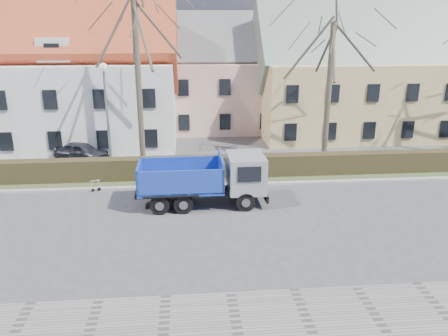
{
  "coord_description": "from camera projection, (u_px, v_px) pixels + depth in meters",
  "views": [
    {
      "loc": [
        0.86,
        -18.87,
        8.85
      ],
      "look_at": [
        2.78,
        3.03,
        1.6
      ],
      "focal_mm": 35.0,
      "sensor_mm": 36.0,
      "label": 1
    }
  ],
  "objects": [
    {
      "name": "ground",
      "position": [
        171.0,
        222.0,
        20.55
      ],
      "size": [
        120.0,
        120.0,
        0.0
      ],
      "primitive_type": "plane",
      "color": "#424345"
    },
    {
      "name": "curb_far",
      "position": [
        173.0,
        186.0,
        24.89
      ],
      "size": [
        80.0,
        0.3,
        0.12
      ],
      "primitive_type": "cube",
      "color": "#9F9C96",
      "rests_on": "ground"
    },
    {
      "name": "building_pink",
      "position": [
        221.0,
        82.0,
        38.55
      ],
      "size": [
        10.8,
        8.8,
        8.0
      ],
      "primitive_type": null,
      "color": "#D7A998",
      "rests_on": "ground"
    },
    {
      "name": "parked_car_a",
      "position": [
        82.0,
        151.0,
        29.65
      ],
      "size": [
        4.03,
        2.78,
        1.27
      ],
      "primitive_type": "imported",
      "rotation": [
        0.0,
        0.0,
        1.19
      ],
      "color": "#22242D",
      "rests_on": "ground"
    },
    {
      "name": "tree_2",
      "position": [
        329.0,
        80.0,
        27.7
      ],
      "size": [
        8.0,
        8.0,
        11.0
      ],
      "primitive_type": null,
      "color": "#473E31",
      "rests_on": "ground"
    },
    {
      "name": "grass_strip",
      "position": [
        174.0,
        177.0,
        26.4
      ],
      "size": [
        80.0,
        3.0,
        0.1
      ],
      "primitive_type": "cube",
      "color": "#3C4728",
      "rests_on": "ground"
    },
    {
      "name": "hedge",
      "position": [
        173.0,
        169.0,
        26.03
      ],
      "size": [
        60.0,
        0.9,
        1.3
      ],
      "primitive_type": "cube",
      "color": "#2C2716",
      "rests_on": "ground"
    },
    {
      "name": "cart_frame",
      "position": [
        91.0,
        186.0,
        24.13
      ],
      "size": [
        0.9,
        0.69,
        0.73
      ],
      "primitive_type": null,
      "rotation": [
        0.0,
        0.0,
        0.33
      ],
      "color": "silver",
      "rests_on": "ground"
    },
    {
      "name": "building_yellow",
      "position": [
        366.0,
        82.0,
        36.64
      ],
      "size": [
        18.8,
        10.8,
        8.5
      ],
      "primitive_type": null,
      "color": "tan",
      "rests_on": "ground"
    },
    {
      "name": "building_white",
      "position": [
        2.0,
        81.0,
        33.12
      ],
      "size": [
        26.8,
        10.8,
        9.5
      ],
      "primitive_type": null,
      "color": "white",
      "rests_on": "ground"
    },
    {
      "name": "tree_1",
      "position": [
        138.0,
        68.0,
        26.45
      ],
      "size": [
        9.2,
        9.2,
        12.65
      ],
      "primitive_type": null,
      "color": "#473E31",
      "rests_on": "ground"
    },
    {
      "name": "dump_truck",
      "position": [
        198.0,
        180.0,
        22.11
      ],
      "size": [
        6.75,
        2.57,
        2.69
      ],
      "primitive_type": null,
      "rotation": [
        0.0,
        0.0,
        0.01
      ],
      "color": "#163099",
      "rests_on": "ground"
    },
    {
      "name": "streetlight",
      "position": [
        108.0,
        121.0,
        25.79
      ],
      "size": [
        0.54,
        0.54,
        6.86
      ],
      "primitive_type": null,
      "color": "gray",
      "rests_on": "ground"
    }
  ]
}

